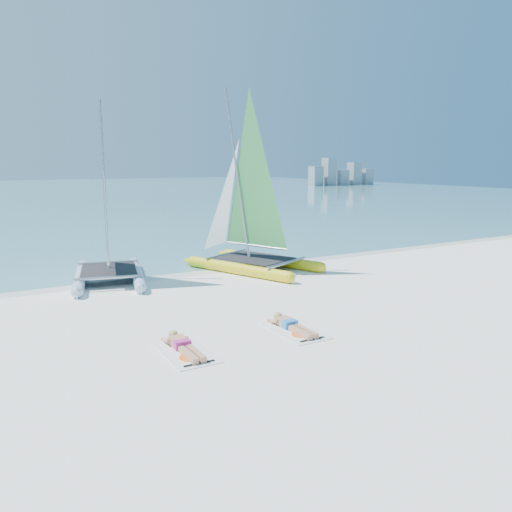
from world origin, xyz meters
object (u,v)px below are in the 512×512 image
Objects in this scene: catamaran_blue at (106,226)px; towel_b at (295,331)px; sunbather_a at (183,345)px; catamaran_yellow at (244,211)px; sunbather_b at (291,324)px; towel_a at (186,352)px.

catamaran_blue is 3.58× the size of towel_b.
catamaran_blue reaches higher than sunbather_a.
catamaran_yellow is at bearing 7.32° from catamaran_blue.
catamaran_blue is at bearing 88.45° from sunbather_a.
sunbather_b is at bearing 0.15° from sunbather_a.
catamaran_yellow reaches higher than sunbather_b.
catamaran_yellow is 8.14m from towel_b.
towel_b is 0.22m from sunbather_b.
sunbather_b is (2.92, 0.01, 0.00)m from sunbather_a.
catamaran_yellow is at bearing 70.73° from sunbather_b.
towel_a is at bearing -149.18° from catamaran_yellow.
sunbather_a is 2.93m from towel_b.
sunbather_b is at bearing -132.14° from catamaran_yellow.
sunbather_b reaches higher than towel_a.
catamaran_yellow is 9.29m from sunbather_a.
catamaran_blue is at bearing 151.35° from catamaran_yellow.
sunbather_a is at bearing 90.00° from towel_a.
towel_b is at bearing -58.00° from catamaran_blue.
catamaran_blue is at bearing 108.90° from towel_b.
catamaran_blue is 8.40m from sunbather_b.
sunbather_b is (2.92, 0.20, 0.11)m from towel_a.
towel_b is at bearing -131.67° from catamaran_yellow.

